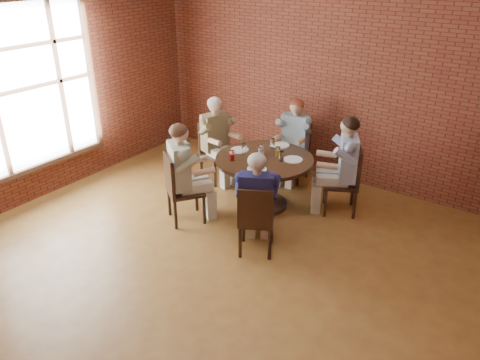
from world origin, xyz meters
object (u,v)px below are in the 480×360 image
Objects in this scene: chair_b at (295,148)px; diner_e at (257,204)px; chair_c at (214,148)px; dining_table at (264,172)px; smartphone at (261,171)px; chair_d at (178,186)px; diner_c at (217,140)px; diner_b at (294,141)px; diner_d at (185,174)px; diner_a at (342,166)px; chair_a at (348,178)px.

diner_e is at bearing -78.59° from chair_b.
chair_c is at bearing -149.60° from chair_b.
dining_table is 0.51m from smartphone.
chair_d reaches higher than chair_c.
dining_table is at bearing -90.00° from chair_c.
smartphone is (1.27, -0.71, 0.08)m from diner_c.
diner_c is at bearing -90.00° from chair_c.
chair_d is at bearing -112.24° from diner_b.
diner_d is at bearing -173.16° from smartphone.
chair_c is at bearing 126.71° from smartphone.
diner_d reaches higher than diner_e.
chair_a is at bearing 90.00° from diner_a.
diner_a is 1.50× the size of chair_b.
chair_b is 0.71× the size of diner_e.
chair_c is 0.98× the size of chair_d.
smartphone is at bearing -83.30° from diner_b.
chair_b is 1.29m from chair_c.
diner_b is at bearing -37.97° from diner_c.
diner_b is (0.01, -0.08, 0.15)m from chair_b.
chair_a is 0.20m from diner_a.
smartphone is at bearing -103.00° from diner_c.
diner_c reaches higher than smartphone.
dining_table is 0.99× the size of diner_d.
dining_table is 1.10m from chair_b.
diner_e is at bearing -145.11° from chair_d.
chair_a is 1.24m from diner_b.
diner_a is 1.03× the size of diner_c.
diner_b is 1.01× the size of diner_e.
chair_c is 1.42m from chair_d.
diner_b is (-0.10, 1.01, 0.13)m from dining_table.
diner_a is 8.87× the size of smartphone.
chair_b is at bearing -37.86° from chair_c.
chair_b is at bearing -143.44° from chair_a.
diner_a is at bearing -133.48° from diner_e.
diner_e is (1.68, -1.35, 0.14)m from chair_c.
chair_c reaches higher than chair_b.
diner_e is at bearing -112.34° from chair_c.
diner_b is at bearing -70.98° from diner_d.
smartphone is (0.86, 0.53, 0.06)m from diner_d.
dining_table is at bearing -90.00° from diner_a.
chair_d is at bearing -148.37° from diner_c.
chair_b is 0.98× the size of chair_c.
chair_c is at bearing -111.98° from chair_a.
diner_c is 2.07m from diner_e.
diner_b is at bearing -140.15° from chair_a.
smartphone is at bearing -89.63° from diner_e.
diner_a is at bearing -69.74° from chair_c.
diner_a reaches higher than chair_a.
diner_a is 1.05× the size of diner_b.
diner_a is at bearing -90.00° from chair_a.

